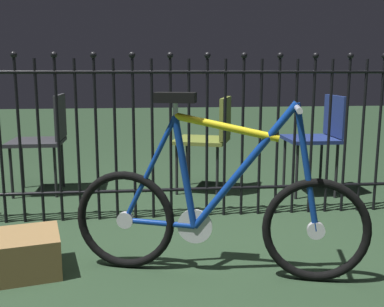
{
  "coord_description": "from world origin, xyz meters",
  "views": [
    {
      "loc": [
        -0.21,
        -2.4,
        1.04
      ],
      "look_at": [
        0.08,
        0.21,
        0.55
      ],
      "focal_mm": 42.62,
      "sensor_mm": 36.0,
      "label": 1
    }
  ],
  "objects_px": {
    "chair_olive": "(211,134)",
    "bicycle": "(217,213)",
    "display_crate": "(25,253)",
    "chair_navy": "(320,133)",
    "chair_charcoal": "(46,134)"
  },
  "relations": [
    {
      "from": "chair_olive",
      "to": "bicycle",
      "type": "bearing_deg",
      "value": -97.37
    },
    {
      "from": "bicycle",
      "to": "display_crate",
      "type": "xyz_separation_m",
      "value": [
        -0.98,
        0.12,
        -0.22
      ]
    },
    {
      "from": "bicycle",
      "to": "chair_olive",
      "type": "relative_size",
      "value": 1.79
    },
    {
      "from": "chair_olive",
      "to": "chair_navy",
      "type": "distance_m",
      "value": 0.91
    },
    {
      "from": "chair_navy",
      "to": "display_crate",
      "type": "xyz_separation_m",
      "value": [
        -2.09,
        -1.32,
        -0.41
      ]
    },
    {
      "from": "bicycle",
      "to": "chair_olive",
      "type": "height_order",
      "value": "bicycle"
    },
    {
      "from": "bicycle",
      "to": "display_crate",
      "type": "height_order",
      "value": "bicycle"
    },
    {
      "from": "bicycle",
      "to": "chair_olive",
      "type": "bearing_deg",
      "value": 82.63
    },
    {
      "from": "bicycle",
      "to": "chair_charcoal",
      "type": "distance_m",
      "value": 2.09
    },
    {
      "from": "chair_olive",
      "to": "display_crate",
      "type": "xyz_separation_m",
      "value": [
        -1.19,
        -1.47,
        -0.39
      ]
    },
    {
      "from": "display_crate",
      "to": "chair_navy",
      "type": "bearing_deg",
      "value": 32.39
    },
    {
      "from": "display_crate",
      "to": "chair_charcoal",
      "type": "bearing_deg",
      "value": 96.68
    },
    {
      "from": "chair_charcoal",
      "to": "chair_olive",
      "type": "xyz_separation_m",
      "value": [
        1.37,
        -0.13,
        -0.0
      ]
    },
    {
      "from": "bicycle",
      "to": "chair_olive",
      "type": "distance_m",
      "value": 1.62
    },
    {
      "from": "chair_charcoal",
      "to": "display_crate",
      "type": "height_order",
      "value": "chair_charcoal"
    }
  ]
}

